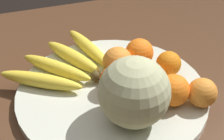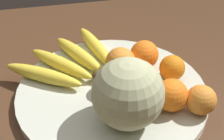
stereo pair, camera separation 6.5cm
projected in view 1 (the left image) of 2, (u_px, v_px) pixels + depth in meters
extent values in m
cube|color=#4C301E|center=(79.00, 104.00, 0.69)|extent=(1.64, 0.96, 0.04)
cube|color=#4C301E|center=(220.00, 71.00, 1.41)|extent=(0.07, 0.07, 0.70)
cylinder|color=beige|center=(112.00, 92.00, 0.68)|extent=(0.41, 0.41, 0.02)
torus|color=#47382D|center=(112.00, 91.00, 0.68)|extent=(0.41, 0.41, 0.01)
sphere|color=#B2B789|center=(134.00, 92.00, 0.56)|extent=(0.13, 0.13, 0.13)
sphere|color=#473819|center=(96.00, 76.00, 0.68)|extent=(0.02, 0.02, 0.02)
ellipsoid|color=yellow|center=(88.00, 47.00, 0.78)|extent=(0.08, 0.20, 0.03)
ellipsoid|color=yellow|center=(72.00, 57.00, 0.75)|extent=(0.11, 0.18, 0.03)
ellipsoid|color=yellow|center=(56.00, 67.00, 0.71)|extent=(0.15, 0.16, 0.03)
ellipsoid|color=yellow|center=(40.00, 80.00, 0.67)|extent=(0.18, 0.13, 0.03)
sphere|color=orange|center=(148.00, 79.00, 0.66)|extent=(0.06, 0.06, 0.06)
sphere|color=orange|center=(173.00, 90.00, 0.62)|extent=(0.07, 0.07, 0.07)
sphere|color=orange|center=(169.00, 64.00, 0.70)|extent=(0.06, 0.06, 0.06)
sphere|color=orange|center=(118.00, 62.00, 0.70)|extent=(0.07, 0.07, 0.07)
sphere|color=orange|center=(139.00, 53.00, 0.73)|extent=(0.07, 0.07, 0.07)
sphere|color=orange|center=(202.00, 93.00, 0.62)|extent=(0.06, 0.06, 0.06)
sphere|color=orange|center=(113.00, 80.00, 0.65)|extent=(0.06, 0.06, 0.06)
cube|color=white|center=(139.00, 77.00, 0.71)|extent=(0.09, 0.08, 0.00)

